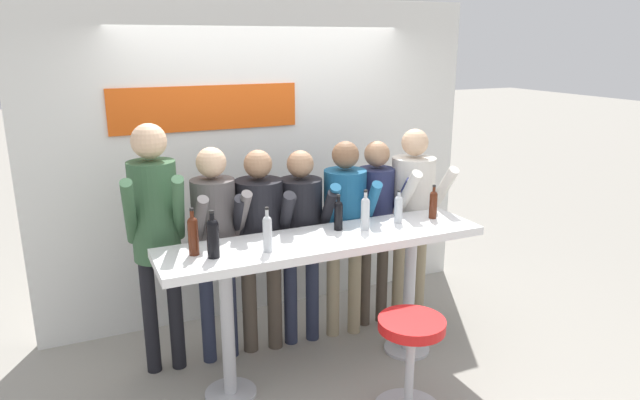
{
  "coord_description": "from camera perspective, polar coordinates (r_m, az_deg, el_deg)",
  "views": [
    {
      "loc": [
        -1.59,
        -3.42,
        2.39
      ],
      "look_at": [
        0.0,
        0.08,
        1.31
      ],
      "focal_mm": 32.0,
      "sensor_mm": 36.0,
      "label": 1
    }
  ],
  "objects": [
    {
      "name": "person_center_left",
      "position": [
        4.34,
        -6.01,
        -3.08
      ],
      "size": [
        0.49,
        0.57,
        1.62
      ],
      "rotation": [
        0.0,
        0.0,
        -0.17
      ],
      "color": "#473D33",
      "rests_on": "ground_plane"
    },
    {
      "name": "wine_bottle_6",
      "position": [
        4.13,
        4.55,
        -1.18
      ],
      "size": [
        0.06,
        0.06,
        0.3
      ],
      "color": "#B7BCC1",
      "rests_on": "tasting_table"
    },
    {
      "name": "wine_bottle_1",
      "position": [
        3.72,
        -12.58,
        -3.32
      ],
      "size": [
        0.07,
        0.07,
        0.31
      ],
      "color": "#4C1E0F",
      "rests_on": "tasting_table"
    },
    {
      "name": "back_wall",
      "position": [
        5.04,
        -5.58,
        3.96
      ],
      "size": [
        3.93,
        0.12,
        2.73
      ],
      "color": "silver",
      "rests_on": "ground_plane"
    },
    {
      "name": "person_right",
      "position": [
        4.75,
        5.61,
        -1.26
      ],
      "size": [
        0.37,
        0.49,
        1.61
      ],
      "rotation": [
        0.0,
        0.0,
        -0.03
      ],
      "color": "#473D33",
      "rests_on": "ground_plane"
    },
    {
      "name": "wine_bottle_5",
      "position": [
        4.32,
        7.85,
        -0.76
      ],
      "size": [
        0.06,
        0.06,
        0.25
      ],
      "color": "#B7BCC1",
      "rests_on": "tasting_table"
    },
    {
      "name": "person_left",
      "position": [
        4.24,
        -10.45,
        -3.13
      ],
      "size": [
        0.4,
        0.51,
        1.66
      ],
      "rotation": [
        0.0,
        0.0,
        0.04
      ],
      "color": "#23283D",
      "rests_on": "ground_plane"
    },
    {
      "name": "person_center",
      "position": [
        4.44,
        -1.89,
        -2.72
      ],
      "size": [
        0.43,
        0.53,
        1.59
      ],
      "rotation": [
        0.0,
        0.0,
        -0.1
      ],
      "color": "#23283D",
      "rests_on": "ground_plane"
    },
    {
      "name": "tasting_table",
      "position": [
        4.06,
        0.49,
        -6.07
      ],
      "size": [
        2.33,
        0.56,
        1.06
      ],
      "color": "white",
      "rests_on": "ground_plane"
    },
    {
      "name": "bar_stool",
      "position": [
        3.86,
        9.04,
        -14.65
      ],
      "size": [
        0.46,
        0.46,
        0.68
      ],
      "color": "#B2B2B7",
      "rests_on": "ground_plane"
    },
    {
      "name": "person_far_left",
      "position": [
        4.14,
        -16.14,
        -2.05
      ],
      "size": [
        0.44,
        0.58,
        1.85
      ],
      "rotation": [
        0.0,
        0.0,
        -0.13
      ],
      "color": "black",
      "rests_on": "ground_plane"
    },
    {
      "name": "wine_bottle_3",
      "position": [
        3.71,
        -5.29,
        -3.18
      ],
      "size": [
        0.06,
        0.06,
        0.3
      ],
      "color": "#B7BCC1",
      "rests_on": "tasting_table"
    },
    {
      "name": "ground_plane",
      "position": [
        4.46,
        0.46,
        -16.68
      ],
      "size": [
        40.0,
        40.0,
        0.0
      ],
      "primitive_type": "plane",
      "color": "gray"
    },
    {
      "name": "wine_bottle_4",
      "position": [
        4.12,
        1.86,
        -1.39
      ],
      "size": [
        0.06,
        0.06,
        0.26
      ],
      "color": "black",
      "rests_on": "tasting_table"
    },
    {
      "name": "wine_bottle_2",
      "position": [
        3.65,
        -10.67,
        -3.55
      ],
      "size": [
        0.08,
        0.08,
        0.31
      ],
      "color": "black",
      "rests_on": "tasting_table"
    },
    {
      "name": "person_far_right",
      "position": [
        4.84,
        9.26,
        -0.56
      ],
      "size": [
        0.43,
        0.53,
        1.7
      ],
      "rotation": [
        0.0,
        0.0,
        -0.01
      ],
      "color": "gray",
      "rests_on": "ground_plane"
    },
    {
      "name": "wine_bottle_0",
      "position": [
        4.47,
        11.26,
        -0.31
      ],
      "size": [
        0.06,
        0.06,
        0.27
      ],
      "color": "#4C1E0F",
      "rests_on": "tasting_table"
    },
    {
      "name": "person_center_right",
      "position": [
        4.55,
        2.52,
        -1.84
      ],
      "size": [
        0.46,
        0.56,
        1.64
      ],
      "rotation": [
        0.0,
        0.0,
        -0.18
      ],
      "color": "gray",
      "rests_on": "ground_plane"
    }
  ]
}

